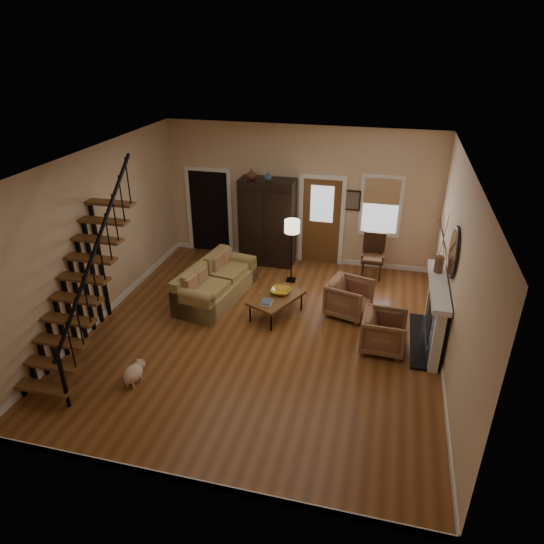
% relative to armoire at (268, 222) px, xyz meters
% --- Properties ---
extents(room, '(7.00, 7.33, 3.30)m').
position_rel_armoire_xyz_m(room, '(0.29, -1.39, 0.46)').
color(room, brown).
rests_on(room, ground).
extents(staircase, '(0.94, 2.80, 3.20)m').
position_rel_armoire_xyz_m(staircase, '(-2.08, -4.45, 0.55)').
color(staircase, brown).
rests_on(staircase, ground).
extents(fireplace, '(0.33, 1.95, 2.30)m').
position_rel_armoire_xyz_m(fireplace, '(3.83, -2.65, -0.31)').
color(fireplace, black).
rests_on(fireplace, ground).
extents(armoire, '(1.30, 0.60, 2.10)m').
position_rel_armoire_xyz_m(armoire, '(0.00, 0.00, 0.00)').
color(armoire, black).
rests_on(armoire, ground).
extents(vase_a, '(0.24, 0.24, 0.25)m').
position_rel_armoire_xyz_m(vase_a, '(-0.35, -0.10, 1.17)').
color(vase_a, '#4C2619').
rests_on(vase_a, armoire).
extents(vase_b, '(0.20, 0.20, 0.21)m').
position_rel_armoire_xyz_m(vase_b, '(0.05, -0.10, 1.16)').
color(vase_b, '#334C60').
rests_on(vase_b, armoire).
extents(sofa, '(1.25, 2.24, 0.79)m').
position_rel_armoire_xyz_m(sofa, '(-0.59, -2.06, -0.66)').
color(sofa, olive).
rests_on(sofa, ground).
extents(coffee_table, '(1.08, 1.31, 0.44)m').
position_rel_armoire_xyz_m(coffee_table, '(0.80, -2.41, -0.83)').
color(coffee_table, brown).
rests_on(coffee_table, ground).
extents(bowl, '(0.39, 0.39, 0.10)m').
position_rel_armoire_xyz_m(bowl, '(0.85, -2.26, -0.56)').
color(bowl, '#C59317').
rests_on(bowl, coffee_table).
extents(books, '(0.21, 0.29, 0.05)m').
position_rel_armoire_xyz_m(books, '(0.68, -2.71, -0.59)').
color(books, beige).
rests_on(books, coffee_table).
extents(armchair_left, '(0.80, 0.78, 0.71)m').
position_rel_armoire_xyz_m(armchair_left, '(2.94, -3.05, -0.69)').
color(armchair_left, brown).
rests_on(armchair_left, ground).
extents(armchair_right, '(0.99, 0.97, 0.74)m').
position_rel_armoire_xyz_m(armchair_right, '(2.21, -2.00, -0.68)').
color(armchair_right, brown).
rests_on(armchair_right, ground).
extents(floor_lamp, '(0.37, 0.37, 1.48)m').
position_rel_armoire_xyz_m(floor_lamp, '(0.78, -0.85, -0.31)').
color(floor_lamp, black).
rests_on(floor_lamp, ground).
extents(side_chair, '(0.54, 0.54, 1.02)m').
position_rel_armoire_xyz_m(side_chair, '(2.55, -0.20, -0.54)').
color(side_chair, '#321C10').
rests_on(side_chair, ground).
extents(dog, '(0.31, 0.48, 0.34)m').
position_rel_armoire_xyz_m(dog, '(-0.96, -5.01, -0.88)').
color(dog, beige).
rests_on(dog, ground).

